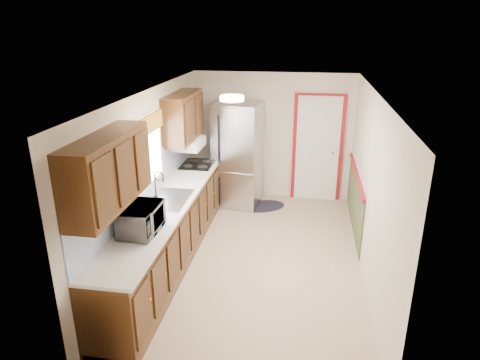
% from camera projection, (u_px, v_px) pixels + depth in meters
% --- Properties ---
extents(room_shell, '(3.20, 5.20, 2.52)m').
position_uv_depth(room_shell, '(257.00, 182.00, 5.82)').
color(room_shell, tan).
rests_on(room_shell, ground).
extents(kitchen_run, '(0.63, 4.00, 2.20)m').
position_uv_depth(kitchen_run, '(165.00, 211.00, 5.87)').
color(kitchen_run, '#381F0C').
rests_on(kitchen_run, ground).
extents(back_wall_trim, '(1.12, 2.30, 2.08)m').
position_uv_depth(back_wall_trim, '(325.00, 159.00, 7.83)').
color(back_wall_trim, maroon).
rests_on(back_wall_trim, ground).
extents(ceiling_fixture, '(0.30, 0.30, 0.06)m').
position_uv_depth(ceiling_fixture, '(232.00, 98.00, 5.28)').
color(ceiling_fixture, '#FFD88C').
rests_on(ceiling_fixture, room_shell).
extents(microwave, '(0.33, 0.59, 0.40)m').
position_uv_depth(microwave, '(141.00, 217.00, 4.93)').
color(microwave, white).
rests_on(microwave, kitchen_run).
extents(refrigerator, '(0.87, 0.84, 1.91)m').
position_uv_depth(refrigerator, '(238.00, 155.00, 7.85)').
color(refrigerator, '#B7B7BC').
rests_on(refrigerator, ground).
extents(rug, '(1.00, 0.85, 0.01)m').
position_uv_depth(rug, '(262.00, 206.00, 8.01)').
color(rug, black).
rests_on(rug, ground).
extents(cooktop, '(0.53, 0.63, 0.02)m').
position_uv_depth(cooktop, '(198.00, 164.00, 7.35)').
color(cooktop, black).
rests_on(cooktop, kitchen_run).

